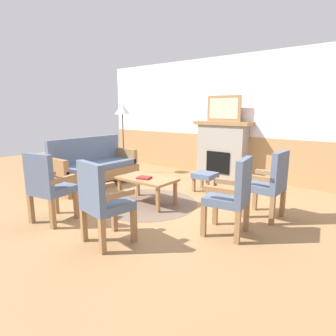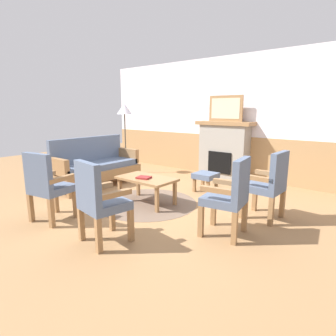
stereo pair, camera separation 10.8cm
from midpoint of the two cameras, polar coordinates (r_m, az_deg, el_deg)
The scene contains 14 objects.
ground_plane at distance 4.74m, azimuth -2.04°, elevation -7.20°, with size 14.00×14.00×0.00m, color #997047.
wall_back at distance 6.66m, azimuth 12.96°, elevation 9.51°, with size 7.20×0.14×2.70m.
fireplace at distance 6.49m, azimuth 11.71°, elevation 3.68°, with size 1.30×0.44×1.28m.
framed_picture at distance 6.43m, azimuth 12.06°, elevation 11.70°, with size 0.80×0.04×0.56m.
couch at distance 5.93m, azimuth -13.92°, elevation 0.32°, with size 0.70×1.80×0.98m.
coffee_table at distance 4.66m, azimuth -3.69°, elevation -2.59°, with size 0.96×0.56×0.44m.
round_rug at distance 4.77m, azimuth -3.63°, elevation -7.04°, with size 1.67×1.67×0.01m, color brown.
book_on_table at distance 4.59m, azimuth -4.25°, elevation -1.94°, with size 0.21×0.18×0.03m, color maroon.
footstool at distance 5.40m, azimuth 8.18°, elevation -1.78°, with size 0.40×0.40×0.36m.
armchair_near_fireplace at distance 3.52m, azimuth 13.30°, elevation -5.07°, with size 0.55×0.55×0.98m.
armchair_by_window_left at distance 4.21m, azimuth 20.45°, elevation -2.74°, with size 0.50×0.50×0.98m.
armchair_front_left at distance 3.32m, azimuth -12.88°, elevation -6.06°, with size 0.55×0.55×0.98m.
armchair_front_center at distance 4.18m, azimuth -22.56°, elevation -2.99°, with size 0.56×0.56×0.98m.
floor_lamp_by_couch at distance 6.89m, azimuth -8.34°, elevation 10.91°, with size 0.36×0.36×1.68m.
Camera 2 is at (3.00, -3.33, 1.54)m, focal length 30.13 mm.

